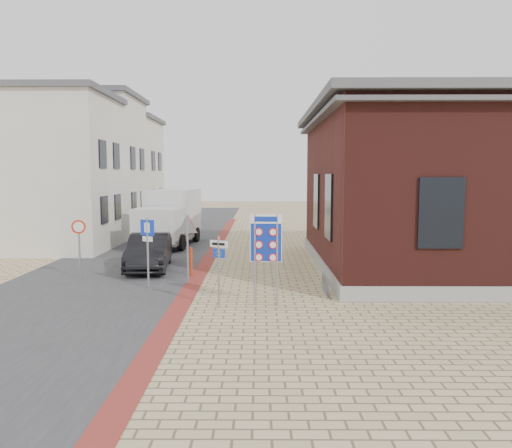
# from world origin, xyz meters

# --- Properties ---
(ground) EXTENTS (120.00, 120.00, 0.00)m
(ground) POSITION_xyz_m (0.00, 0.00, 0.00)
(ground) COLOR tan
(ground) RESTS_ON ground
(road_strip) EXTENTS (7.00, 60.00, 0.02)m
(road_strip) POSITION_xyz_m (-5.50, 15.00, 0.01)
(road_strip) COLOR #38383A
(road_strip) RESTS_ON ground
(curb_strip) EXTENTS (0.60, 40.00, 0.02)m
(curb_strip) POSITION_xyz_m (-2.00, 10.00, 0.01)
(curb_strip) COLOR maroon
(curb_strip) RESTS_ON ground
(brick_building) EXTENTS (13.00, 13.00, 6.80)m
(brick_building) POSITION_xyz_m (8.99, 7.00, 3.49)
(brick_building) COLOR gray
(brick_building) RESTS_ON ground
(townhouse_near) EXTENTS (7.40, 6.40, 8.30)m
(townhouse_near) POSITION_xyz_m (-10.99, 12.00, 4.17)
(townhouse_near) COLOR silver
(townhouse_near) RESTS_ON ground
(townhouse_mid) EXTENTS (7.40, 6.40, 9.10)m
(townhouse_mid) POSITION_xyz_m (-10.99, 18.00, 4.57)
(townhouse_mid) COLOR silver
(townhouse_mid) RESTS_ON ground
(townhouse_far) EXTENTS (7.40, 6.40, 8.30)m
(townhouse_far) POSITION_xyz_m (-10.99, 24.00, 4.17)
(townhouse_far) COLOR silver
(townhouse_far) RESTS_ON ground
(bike_rack) EXTENTS (0.08, 1.80, 0.60)m
(bike_rack) POSITION_xyz_m (2.65, 2.20, 0.26)
(bike_rack) COLOR slate
(bike_rack) RESTS_ON ground
(sedan) EXTENTS (2.05, 4.69, 1.50)m
(sedan) POSITION_xyz_m (-4.24, 6.38, 0.75)
(sedan) COLOR black
(sedan) RESTS_ON ground
(box_truck) EXTENTS (2.98, 6.17, 3.12)m
(box_truck) POSITION_xyz_m (-4.64, 13.46, 1.61)
(box_truck) COLOR slate
(box_truck) RESTS_ON ground
(border_sign) EXTENTS (0.96, 0.13, 2.80)m
(border_sign) POSITION_xyz_m (0.61, 0.50, 2.01)
(border_sign) COLOR gray
(border_sign) RESTS_ON ground
(essen_sign) EXTENTS (0.55, 0.28, 2.16)m
(essen_sign) POSITION_xyz_m (-0.80, 0.30, 1.41)
(essen_sign) COLOR gray
(essen_sign) RESTS_ON ground
(parking_sign) EXTENTS (0.52, 0.25, 2.49)m
(parking_sign) POSITION_xyz_m (-3.50, 2.86, 1.70)
(parking_sign) COLOR gray
(parking_sign) RESTS_ON ground
(yield_sign) EXTENTS (0.88, 0.21, 2.49)m
(yield_sign) POSITION_xyz_m (-2.20, 3.51, 1.90)
(yield_sign) COLOR gray
(yield_sign) RESTS_ON ground
(speed_sign) EXTENTS (0.53, 0.14, 2.26)m
(speed_sign) POSITION_xyz_m (-6.50, 4.50, 1.50)
(speed_sign) COLOR gray
(speed_sign) RESTS_ON ground
(bollard) EXTENTS (0.11, 0.11, 1.13)m
(bollard) POSITION_xyz_m (-2.28, 5.00, 0.57)
(bollard) COLOR red
(bollard) RESTS_ON ground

